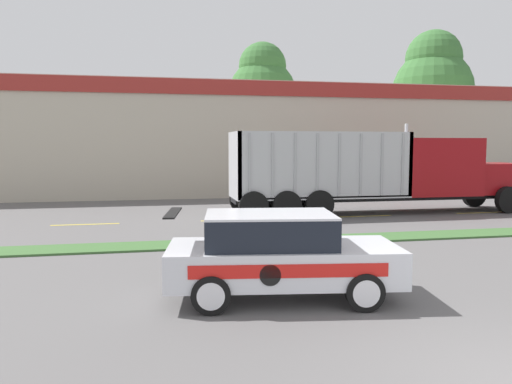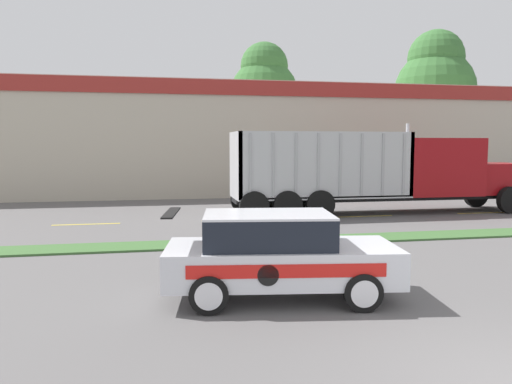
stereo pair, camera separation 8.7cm
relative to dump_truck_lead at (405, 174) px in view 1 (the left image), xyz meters
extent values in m
cube|color=#3D6633|center=(-6.04, -5.46, -1.63)|extent=(120.00, 1.27, 0.06)
cube|color=yellow|center=(-13.04, -0.83, -1.65)|extent=(2.40, 0.14, 0.01)
cube|color=yellow|center=(-7.64, -0.83, -1.65)|extent=(2.40, 0.14, 0.01)
cube|color=yellow|center=(-2.24, -0.83, -1.65)|extent=(2.40, 0.14, 0.01)
cube|color=yellow|center=(3.16, -0.83, -1.65)|extent=(2.40, 0.14, 0.01)
cube|color=black|center=(-1.06, 0.00, -1.00)|extent=(12.81, 1.31, 0.18)
cube|color=maroon|center=(4.17, 0.00, -0.24)|extent=(2.34, 1.95, 1.33)
cube|color=maroon|center=(1.34, 0.00, 0.31)|extent=(3.31, 2.38, 2.43)
cube|color=black|center=(3.02, 0.00, 0.73)|extent=(0.04, 2.02, 1.09)
cylinder|color=silver|center=(-0.41, -0.77, 1.20)|extent=(0.14, 0.14, 1.80)
cube|color=#B7B7BC|center=(-3.89, 0.00, -0.85)|extent=(7.15, 2.38, 0.12)
cube|color=#B7B7BC|center=(-0.39, 0.00, 0.45)|extent=(0.16, 2.38, 2.60)
cube|color=#B7B7BC|center=(-7.39, 0.00, 0.45)|extent=(0.16, 2.38, 2.60)
cube|color=#B7B7BC|center=(-3.89, -1.10, 0.45)|extent=(7.15, 0.16, 2.60)
cube|color=#B7B7BC|center=(-3.89, 1.11, 0.45)|extent=(7.15, 0.16, 2.60)
cube|color=#A3A3A8|center=(-7.02, -1.20, 0.45)|extent=(0.10, 0.04, 2.47)
cube|color=#A3A3A8|center=(-6.12, -1.20, 0.45)|extent=(0.10, 0.04, 2.47)
cube|color=#A3A3A8|center=(-5.23, -1.20, 0.45)|extent=(0.10, 0.04, 2.47)
cube|color=#A3A3A8|center=(-4.34, -1.20, 0.45)|extent=(0.10, 0.04, 2.47)
cube|color=#A3A3A8|center=(-3.44, -1.20, 0.45)|extent=(0.10, 0.04, 2.47)
cube|color=#A3A3A8|center=(-2.55, -1.20, 0.45)|extent=(0.10, 0.04, 2.47)
cube|color=#A3A3A8|center=(-1.65, -1.20, 0.45)|extent=(0.10, 0.04, 2.47)
cube|color=#A3A3A8|center=(-0.76, -1.20, 0.45)|extent=(0.10, 0.04, 2.47)
cylinder|color=black|center=(4.17, -1.16, -1.09)|extent=(1.14, 0.30, 1.14)
cylinder|color=black|center=(4.17, 1.17, -1.09)|extent=(1.14, 0.30, 1.14)
cylinder|color=black|center=(-6.87, -1.16, -1.09)|extent=(1.14, 0.30, 1.14)
cylinder|color=black|center=(-6.87, 1.17, -1.09)|extent=(1.14, 0.30, 1.14)
cylinder|color=black|center=(-5.55, -1.16, -1.09)|extent=(1.14, 0.30, 1.14)
cylinder|color=black|center=(-5.55, 1.17, -1.09)|extent=(1.14, 0.30, 1.14)
cylinder|color=black|center=(-4.23, -1.16, -1.09)|extent=(1.14, 0.30, 1.14)
cylinder|color=black|center=(-4.23, 1.17, -1.09)|extent=(1.14, 0.30, 1.14)
cube|color=silver|center=(-8.18, -10.75, -0.98)|extent=(4.48, 2.39, 0.67)
cube|color=black|center=(-8.43, -10.71, -0.37)|extent=(2.55, 1.90, 0.56)
cube|color=silver|center=(-8.43, -10.71, -0.07)|extent=(2.55, 1.90, 0.04)
cube|color=black|center=(-10.20, -10.47, -0.03)|extent=(0.40, 1.46, 0.03)
cube|color=red|center=(-8.31, -11.66, -0.92)|extent=(3.38, 0.49, 0.23)
cylinder|color=black|center=(-8.63, -11.61, -0.98)|extent=(0.36, 0.06, 0.37)
cylinder|color=black|center=(-6.99, -11.79, -1.32)|extent=(0.70, 0.29, 0.68)
cylinder|color=silver|center=(-7.01, -11.90, -1.32)|extent=(0.47, 0.08, 0.47)
cylinder|color=black|center=(-6.75, -10.08, -1.32)|extent=(0.70, 0.29, 0.68)
cylinder|color=silver|center=(-6.74, -9.97, -1.32)|extent=(0.47, 0.08, 0.47)
cylinder|color=black|center=(-9.61, -11.42, -1.32)|extent=(0.70, 0.29, 0.68)
cylinder|color=silver|center=(-9.63, -11.53, -1.32)|extent=(0.47, 0.08, 0.47)
cylinder|color=black|center=(-9.37, -9.71, -1.32)|extent=(0.70, 0.29, 0.68)
cylinder|color=silver|center=(-9.36, -9.61, -1.32)|extent=(0.47, 0.08, 0.47)
cube|color=#BCB29E|center=(-6.51, 13.19, 1.55)|extent=(37.16, 12.00, 6.42)
cube|color=maroon|center=(-6.51, 7.14, 4.31)|extent=(35.30, 0.10, 0.80)
cylinder|color=brown|center=(-3.51, 12.85, 0.87)|extent=(0.53, 0.53, 5.04)
sphere|color=#386B33|center=(-3.51, 12.85, 4.61)|extent=(4.45, 4.45, 4.45)
sphere|color=#386B33|center=(-3.51, 12.85, 6.39)|extent=(3.11, 3.11, 3.11)
cylinder|color=brown|center=(8.76, 12.81, 0.96)|extent=(0.43, 0.43, 5.24)
sphere|color=#386B33|center=(8.76, 12.81, 5.10)|extent=(5.54, 5.54, 5.54)
sphere|color=#386B33|center=(8.76, 12.81, 7.32)|extent=(3.88, 3.88, 3.88)
camera|label=1|loc=(-10.49, -19.64, 1.20)|focal=35.00mm
camera|label=2|loc=(-10.41, -19.66, 1.20)|focal=35.00mm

